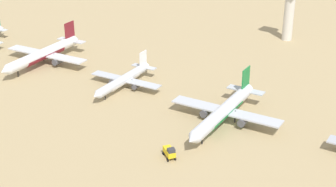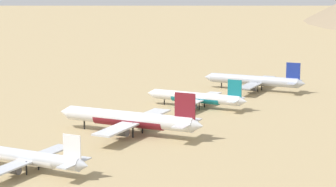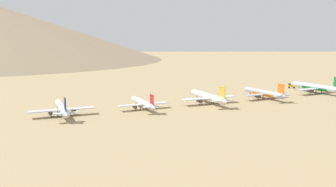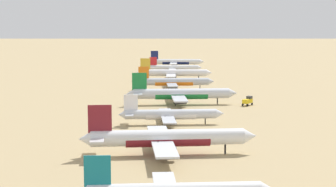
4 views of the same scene
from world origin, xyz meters
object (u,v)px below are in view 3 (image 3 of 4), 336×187
(parked_jet_4, at_px, (316,87))
(parked_jet_6, at_px, (208,97))
(parked_jet_7, at_px, (143,103))
(parked_jet_8, at_px, (62,108))
(service_truck, at_px, (291,86))
(parked_jet_5, at_px, (264,93))

(parked_jet_4, relative_size, parked_jet_6, 1.06)
(parked_jet_7, distance_m, parked_jet_8, 45.53)
(parked_jet_4, distance_m, parked_jet_8, 183.78)
(service_truck, bearing_deg, parked_jet_6, 111.11)
(parked_jet_7, xyz_separation_m, service_truck, (38.89, -138.90, -1.54))
(parked_jet_4, height_order, parked_jet_7, parked_jet_4)
(parked_jet_5, distance_m, service_truck, 62.05)
(parked_jet_6, bearing_deg, service_truck, -68.89)
(parked_jet_8, height_order, service_truck, parked_jet_8)
(parked_jet_5, distance_m, parked_jet_8, 132.88)
(parked_jet_6, xyz_separation_m, parked_jet_8, (-3.17, 89.05, -0.32))
(service_truck, bearing_deg, parked_jet_5, 123.60)
(parked_jet_5, relative_size, parked_jet_8, 0.99)
(parked_jet_4, relative_size, service_truck, 8.41)
(parked_jet_5, relative_size, service_truck, 7.33)
(parked_jet_5, height_order, parked_jet_6, parked_jet_6)
(parked_jet_5, height_order, parked_jet_7, parked_jet_5)
(parked_jet_4, bearing_deg, parked_jet_7, 94.31)
(service_truck, bearing_deg, parked_jet_7, 105.64)
(parked_jet_4, xyz_separation_m, service_truck, (28.50, -0.99, -2.50))
(parked_jet_4, height_order, service_truck, parked_jet_4)
(service_truck, bearing_deg, parked_jet_4, 178.01)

